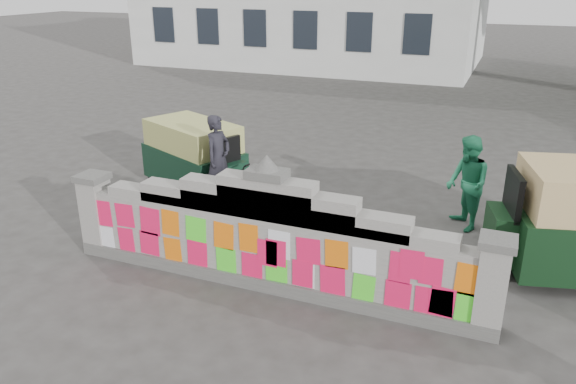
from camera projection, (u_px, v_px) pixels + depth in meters
name	position (u px, v px, depth m)	size (l,w,h in m)	color
ground	(269.00, 286.00, 8.21)	(100.00, 100.00, 0.00)	#383533
parapet_wall	(268.00, 240.00, 7.94)	(6.48, 0.44, 2.01)	#4C4C49
cyclist_bike	(220.00, 187.00, 10.69)	(0.63, 1.81, 0.95)	black
cyclist_rider	(219.00, 170.00, 10.57)	(0.59, 0.39, 1.62)	#222028
pedestrian	(467.00, 183.00, 9.79)	(0.82, 0.64, 1.69)	#248659
rickshaw_left	(196.00, 155.00, 11.71)	(2.62, 1.98, 1.41)	black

